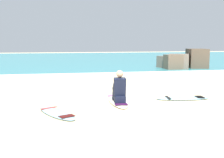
# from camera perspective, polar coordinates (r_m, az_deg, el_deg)

# --- Properties ---
(ground_plane) EXTENTS (80.00, 80.00, 0.00)m
(ground_plane) POSITION_cam_1_polar(r_m,az_deg,el_deg) (8.39, 2.61, -5.18)
(ground_plane) COLOR beige
(sea) EXTENTS (80.00, 28.00, 0.10)m
(sea) POSITION_cam_1_polar(r_m,az_deg,el_deg) (28.99, -7.21, 4.04)
(sea) COLOR teal
(sea) RESTS_ON ground
(breaking_foam) EXTENTS (80.00, 0.90, 0.11)m
(breaking_foam) POSITION_cam_1_polar(r_m,az_deg,el_deg) (15.40, -3.74, 0.91)
(breaking_foam) COLOR white
(breaking_foam) RESTS_ON ground
(surfboard_main) EXTENTS (0.61, 2.18, 0.08)m
(surfboard_main) POSITION_cam_1_polar(r_m,az_deg,el_deg) (8.77, 1.07, -4.38)
(surfboard_main) COLOR #EFE5C6
(surfboard_main) RESTS_ON ground
(surfer_seated) EXTENTS (0.40, 0.72, 0.95)m
(surfer_seated) POSITION_cam_1_polar(r_m,az_deg,el_deg) (8.36, 1.50, -2.18)
(surfer_seated) COLOR black
(surfer_seated) RESTS_ON surfboard_main
(surfboard_spare_near) EXTENTS (1.22, 1.78, 0.08)m
(surfboard_spare_near) POSITION_cam_1_polar(r_m,az_deg,el_deg) (7.43, -11.09, -6.74)
(surfboard_spare_near) COLOR #9ED1E5
(surfboard_spare_near) RESTS_ON ground
(surfboard_spare_far) EXTENTS (1.80, 0.71, 0.08)m
(surfboard_spare_far) POSITION_cam_1_polar(r_m,az_deg,el_deg) (9.40, 14.15, -3.79)
(surfboard_spare_far) COLOR #9ED1E5
(surfboard_spare_far) RESTS_ON ground
(rock_outcrop_distant) EXTENTS (3.22, 2.20, 1.36)m
(rock_outcrop_distant) POSITION_cam_1_polar(r_m,az_deg,el_deg) (19.09, 14.22, 3.54)
(rock_outcrop_distant) COLOR brown
(rock_outcrop_distant) RESTS_ON ground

